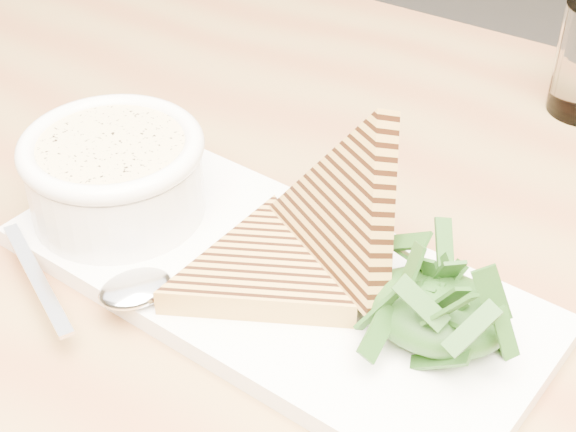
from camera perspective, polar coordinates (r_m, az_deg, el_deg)
The scene contains 12 objects.
table_top at distance 0.66m, azimuth 4.64°, elevation -3.52°, with size 1.18×0.79×0.04m, color olive.
table_leg_bl at distance 1.37m, azimuth -10.51°, elevation 0.02°, with size 0.06×0.06×0.73m, color olive.
platter at distance 0.61m, azimuth -0.92°, elevation -4.13°, with size 0.38×0.17×0.02m, color white.
soup_bowl at distance 0.66m, azimuth -11.05°, elevation 2.09°, with size 0.13×0.13×0.05m, color white.
soup at distance 0.64m, azimuth -11.36°, elevation 4.29°, with size 0.11×0.11×0.01m, color #DBC486.
bowl_rim at distance 0.64m, azimuth -11.39°, elevation 4.44°, with size 0.13×0.13×0.01m, color white.
sandwich_flat at distance 0.59m, azimuth -1.70°, elevation -3.65°, with size 0.15×0.15×0.02m, color #B5883D, non-canonical shape.
sandwich_lean at distance 0.58m, azimuth 3.71°, elevation 0.26°, with size 0.15×0.15×0.08m, color #B5883D, non-canonical shape.
salad_base at distance 0.56m, azimuth 9.53°, elevation -6.09°, with size 0.09×0.07×0.04m, color black.
arugula_pile at distance 0.55m, azimuth 9.63°, elevation -5.40°, with size 0.11×0.10×0.05m, color #2E5C1E, non-canonical shape.
spoon_bowl at distance 0.59m, azimuth -9.82°, elevation -4.65°, with size 0.04×0.05×0.01m, color silver.
spoon_handle at distance 0.62m, azimuth -15.95°, elevation -3.84°, with size 0.13×0.01×0.00m, color silver.
Camera 1 is at (0.16, -0.21, 1.19)m, focal length 55.00 mm.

